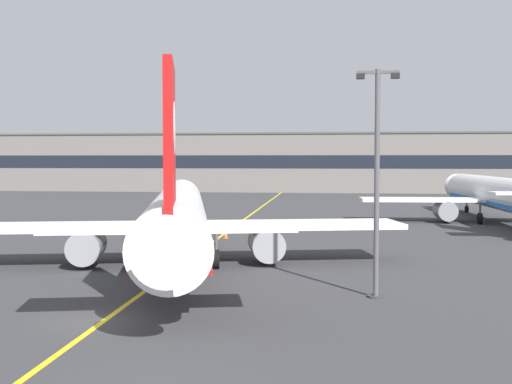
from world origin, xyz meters
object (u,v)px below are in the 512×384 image
airliner_foreground (178,217)px  safety_cone_by_nose_gear (226,235)px  apron_lamp_post (377,179)px  airliner_background (499,194)px

airliner_foreground → safety_cone_by_nose_gear: size_ratio=74.68×
airliner_foreground → apron_lamp_post: (13.06, -8.92, 2.97)m
airliner_background → apron_lamp_post: apron_lamp_post is taller
safety_cone_by_nose_gear → airliner_foreground: bearing=-93.1°
airliner_foreground → airliner_background: (29.79, 33.14, -0.05)m
airliner_background → safety_cone_by_nose_gear: airliner_background is taller
airliner_foreground → safety_cone_by_nose_gear: airliner_foreground is taller
airliner_foreground → safety_cone_by_nose_gear: (0.80, 15.06, -3.11)m
apron_lamp_post → safety_cone_by_nose_gear: apron_lamp_post is taller
airliner_background → apron_lamp_post: 45.37m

